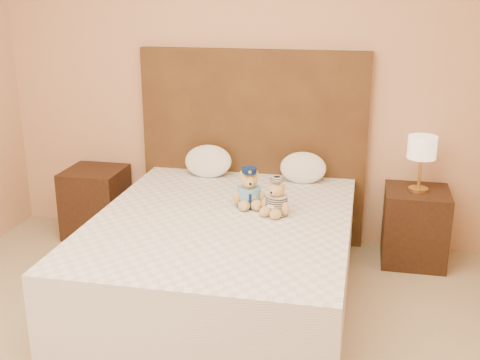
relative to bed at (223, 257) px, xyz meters
name	(u,v)px	position (x,y,z in m)	size (l,w,h in m)	color
room_walls	(181,17)	(0.00, -0.74, 1.53)	(4.04, 4.52, 2.72)	tan
bed	(223,257)	(0.00, 0.00, 0.00)	(1.60, 2.00, 0.55)	white
headboard	(252,147)	(0.00, 1.01, 0.47)	(1.75, 0.08, 1.50)	#513618
nightstand_left	(96,202)	(-1.25, 0.80, 0.00)	(0.45, 0.45, 0.55)	#331D10
nightstand_right	(415,226)	(1.25, 0.80, 0.00)	(0.45, 0.45, 0.55)	#331D10
lamp	(422,150)	(1.25, 0.80, 0.57)	(0.20, 0.20, 0.40)	gold
teddy_police	(249,188)	(0.13, 0.22, 0.41)	(0.23, 0.22, 0.27)	tan
teddy_prisoner	(277,197)	(0.33, 0.11, 0.39)	(0.21, 0.20, 0.24)	tan
pillow_left	(208,160)	(-0.31, 0.83, 0.40)	(0.37, 0.24, 0.26)	white
pillow_right	(303,166)	(0.42, 0.83, 0.40)	(0.34, 0.22, 0.24)	white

